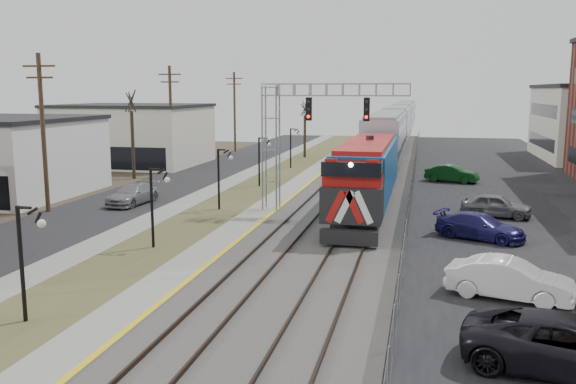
% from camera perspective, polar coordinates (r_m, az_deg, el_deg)
% --- Properties ---
extents(street_west, '(7.00, 120.00, 0.04)m').
position_cam_1_polar(street_west, '(49.16, -12.10, 0.27)').
color(street_west, black).
rests_on(street_west, ground).
extents(sidewalk, '(2.00, 120.00, 0.08)m').
position_cam_1_polar(sidewalk, '(47.47, -7.15, 0.11)').
color(sidewalk, gray).
rests_on(sidewalk, ground).
extents(grass_median, '(4.00, 120.00, 0.06)m').
position_cam_1_polar(grass_median, '(46.56, -3.67, -0.03)').
color(grass_median, '#484D29').
rests_on(grass_median, ground).
extents(platform, '(2.00, 120.00, 0.24)m').
position_cam_1_polar(platform, '(45.81, -0.07, -0.06)').
color(platform, gray).
rests_on(platform, ground).
extents(ballast_bed, '(8.00, 120.00, 0.20)m').
position_cam_1_polar(ballast_bed, '(45.00, 6.16, -0.31)').
color(ballast_bed, '#595651').
rests_on(ballast_bed, ground).
extents(parking_lot, '(16.00, 120.00, 0.04)m').
position_cam_1_polar(parking_lot, '(45.33, 21.41, -0.95)').
color(parking_lot, black).
rests_on(parking_lot, ground).
extents(platform_edge, '(0.24, 120.00, 0.01)m').
position_cam_1_polar(platform_edge, '(45.61, 1.01, 0.06)').
color(platform_edge, gold).
rests_on(platform_edge, platform).
extents(track_near, '(1.58, 120.00, 0.15)m').
position_cam_1_polar(track_near, '(45.23, 3.65, 0.00)').
color(track_near, '#2D2119').
rests_on(track_near, ballast_bed).
extents(track_far, '(1.58, 120.00, 0.15)m').
position_cam_1_polar(track_far, '(44.84, 8.07, -0.16)').
color(track_far, '#2D2119').
rests_on(track_far, ballast_bed).
extents(train, '(3.00, 108.65, 5.33)m').
position_cam_1_polar(train, '(84.70, 10.28, 6.10)').
color(train, '#12549A').
rests_on(train, ground).
extents(signal_gantry, '(9.00, 1.07, 8.15)m').
position_cam_1_polar(signal_gantry, '(37.92, 0.91, 6.27)').
color(signal_gantry, gray).
rests_on(signal_gantry, ground).
extents(lampposts, '(0.14, 62.14, 4.00)m').
position_cam_1_polar(lampposts, '(30.77, -12.39, -1.43)').
color(lampposts, black).
rests_on(lampposts, ground).
extents(utility_poles, '(0.28, 80.28, 10.00)m').
position_cam_1_polar(utility_poles, '(41.40, -21.92, 5.05)').
color(utility_poles, '#4C3823').
rests_on(utility_poles, ground).
extents(fence, '(0.04, 120.00, 1.60)m').
position_cam_1_polar(fence, '(44.64, 11.54, 0.38)').
color(fence, gray).
rests_on(fence, ground).
extents(bare_trees, '(12.30, 42.30, 5.95)m').
position_cam_1_polar(bare_trees, '(52.83, -11.59, 3.85)').
color(bare_trees, '#382D23').
rests_on(bare_trees, ground).
extents(car_lot_b, '(4.81, 2.80, 1.50)m').
position_cam_1_polar(car_lot_b, '(24.27, 20.02, -7.77)').
color(car_lot_b, white).
rests_on(car_lot_b, ground).
extents(car_lot_c, '(6.18, 3.89, 1.59)m').
position_cam_1_polar(car_lot_c, '(18.77, 24.91, -13.05)').
color(car_lot_c, black).
rests_on(car_lot_c, ground).
extents(car_lot_d, '(4.98, 3.63, 1.34)m').
position_cam_1_polar(car_lot_d, '(33.33, 17.53, -3.16)').
color(car_lot_d, navy).
rests_on(car_lot_d, ground).
extents(car_lot_e, '(4.45, 2.48, 1.43)m').
position_cam_1_polar(car_lot_e, '(39.41, 18.89, -1.26)').
color(car_lot_e, slate).
rests_on(car_lot_e, ground).
extents(car_lot_f, '(4.62, 2.69, 1.44)m').
position_cam_1_polar(car_lot_f, '(53.39, 15.07, 1.63)').
color(car_lot_f, '#0C3C14').
rests_on(car_lot_f, ground).
extents(car_street_b, '(2.32, 4.91, 1.38)m').
position_cam_1_polar(car_street_b, '(42.83, -14.34, -0.25)').
color(car_street_b, gray).
rests_on(car_street_b, ground).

